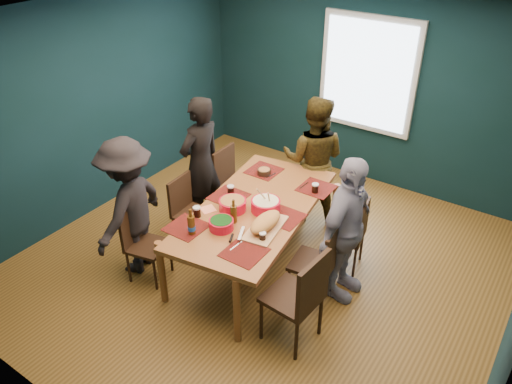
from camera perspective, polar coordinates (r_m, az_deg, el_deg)
room at (r=5.23m, az=2.75°, el=5.10°), size 5.01×5.01×2.71m
dining_table at (r=5.30m, az=-0.08°, el=-2.38°), size 1.36×2.27×0.81m
chair_left_far at (r=6.32m, az=-2.92°, el=1.60°), size 0.42×0.42×0.93m
chair_left_mid at (r=5.88m, az=-7.87°, el=-1.64°), size 0.41×0.41×0.87m
chair_left_near at (r=5.48m, az=-13.07°, el=-5.17°), size 0.46×0.46×0.85m
chair_right_far at (r=5.54m, az=11.06°, el=-4.35°), size 0.45×0.45×0.86m
chair_right_mid at (r=5.04m, az=7.53°, el=-7.57°), size 0.47×0.47×0.93m
chair_right_near at (r=4.55m, az=5.22°, el=-11.51°), size 0.50×0.50×1.03m
person_far_left at (r=6.04m, az=-6.32°, el=3.24°), size 0.46×0.65×1.69m
person_back at (r=6.21m, az=6.58°, el=3.70°), size 0.95×0.84×1.63m
person_right at (r=5.01m, az=10.25°, el=-4.35°), size 0.42×0.95×1.60m
person_near_left at (r=5.46m, az=-14.27°, el=-1.69°), size 0.77×1.12×1.58m
bowl_salad at (r=5.19m, az=-2.69°, el=-1.44°), size 0.29×0.29×0.12m
bowl_dumpling at (r=5.16m, az=1.11°, el=-1.49°), size 0.31×0.31×0.29m
bowl_herbs at (r=4.91m, az=-3.98°, el=-3.66°), size 0.25×0.25×0.11m
cutting_board at (r=4.89m, az=1.06°, el=-3.61°), size 0.38×0.70×0.15m
small_bowl at (r=5.84m, az=0.94°, el=2.36°), size 0.16×0.16×0.07m
beer_bottle_a at (r=4.85m, az=-7.40°, el=-3.78°), size 0.08×0.08×0.28m
beer_bottle_b at (r=4.98m, az=-2.57°, el=-2.46°), size 0.07×0.07×0.26m
cola_glass_a at (r=5.11m, az=-6.76°, el=-2.20°), size 0.08×0.08×0.11m
cola_glass_b at (r=4.75m, az=0.76°, el=-5.09°), size 0.07×0.07×0.09m
cola_glass_c at (r=5.51m, az=6.78°, el=0.48°), size 0.08×0.08×0.11m
cola_glass_d at (r=5.45m, az=-2.91°, el=0.27°), size 0.08×0.08×0.11m
napkin_a at (r=5.16m, az=3.19°, el=-2.47°), size 0.19×0.19×0.00m
napkin_b at (r=5.24m, az=-5.51°, el=-1.97°), size 0.19×0.19×0.00m
napkin_c at (r=4.66m, az=-1.83°, el=-6.64°), size 0.18×0.18×0.00m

